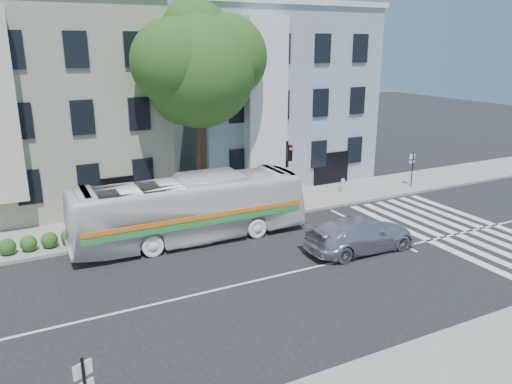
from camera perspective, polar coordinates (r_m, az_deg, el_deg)
ground at (r=20.18m, az=2.90°, el=-9.44°), size 120.00×120.00×0.00m
sidewalk_far at (r=26.84m, az=-5.63°, el=-2.59°), size 80.00×4.00×0.15m
building_left at (r=30.93m, az=-23.23°, el=9.03°), size 12.00×10.00×11.00m
building_right at (r=34.82m, az=0.71°, el=11.03°), size 12.00×10.00×11.00m
street_tree at (r=26.11m, az=-6.61°, el=14.23°), size 7.30×5.90×11.10m
bus at (r=23.27m, az=-7.56°, el=-1.92°), size 2.75×11.00×3.05m
sedan at (r=22.64m, az=11.84°, el=-4.74°), size 2.20×5.22×1.50m
hedge at (r=24.14m, az=-18.52°, el=-4.55°), size 8.07×4.33×0.70m
traffic_signal at (r=26.06m, az=3.65°, el=2.69°), size 0.42×0.52×4.04m
fire_hydrant at (r=31.04m, az=9.89°, el=0.83°), size 0.47×0.27×0.81m
far_sign_pole at (r=33.03m, az=17.43°, el=3.07°), size 0.40×0.16×2.22m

